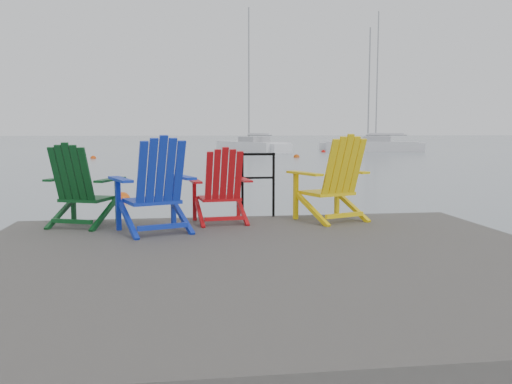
{
  "coord_description": "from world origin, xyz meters",
  "views": [
    {
      "loc": [
        -0.8,
        -5.03,
        1.7
      ],
      "look_at": [
        0.22,
        2.45,
        0.85
      ],
      "focal_mm": 38.0,
      "sensor_mm": 36.0,
      "label": 1
    }
  ],
  "objects": [
    {
      "name": "ground",
      "position": [
        0.0,
        0.0,
        0.0
      ],
      "size": [
        400.0,
        400.0,
        0.0
      ],
      "primitive_type": "plane",
      "color": "gray",
      "rests_on": "ground"
    },
    {
      "name": "dock",
      "position": [
        0.0,
        0.0,
        0.35
      ],
      "size": [
        6.0,
        5.0,
        1.4
      ],
      "color": "#292724",
      "rests_on": "ground"
    },
    {
      "name": "handrail",
      "position": [
        0.25,
        2.45,
        1.04
      ],
      "size": [
        0.48,
        0.04,
        0.9
      ],
      "color": "black",
      "rests_on": "dock"
    },
    {
      "name": "chair_green",
      "position": [
        -2.07,
        1.97,
        1.02
      ],
      "size": [
        0.99,
        0.94,
        1.03
      ],
      "rotation": [
        0.0,
        0.0,
        -0.36
      ],
      "color": "#0B3E17",
      "rests_on": "dock"
    },
    {
      "name": "chair_blue",
      "position": [
        -1.12,
        1.42,
        1.06
      ],
      "size": [
        1.07,
        1.02,
        1.12
      ],
      "rotation": [
        0.0,
        0.0,
        0.36
      ],
      "color": "#112CB3",
      "rests_on": "dock"
    },
    {
      "name": "chair_red",
      "position": [
        -0.3,
        1.97,
        0.99
      ],
      "size": [
        0.84,
        0.78,
        0.97
      ],
      "rotation": [
        0.0,
        0.0,
        0.12
      ],
      "color": "red",
      "rests_on": "dock"
    },
    {
      "name": "chair_yellow",
      "position": [
        1.2,
        1.96,
        1.07
      ],
      "size": [
        1.08,
        1.04,
        1.12
      ],
      "rotation": [
        0.0,
        0.0,
        0.38
      ],
      "color": "yellow",
      "rests_on": "dock"
    },
    {
      "name": "sailboat_near",
      "position": [
        5.05,
        40.73,
        0.35
      ],
      "size": [
        5.45,
        9.17,
        12.27
      ],
      "rotation": [
        0.0,
        0.0,
        0.38
      ],
      "color": "white",
      "rests_on": "ground"
    },
    {
      "name": "sailboat_mid",
      "position": [
        17.81,
        45.43,
        0.35
      ],
      "size": [
        4.66,
        10.11,
        13.34
      ],
      "rotation": [
        0.0,
        0.0,
        -0.22
      ],
      "color": "silver",
      "rests_on": "ground"
    },
    {
      "name": "sailboat_far",
      "position": [
        15.44,
        39.89,
        0.36
      ],
      "size": [
        7.82,
        4.94,
        10.68
      ],
      "rotation": [
        0.0,
        0.0,
        1.15
      ],
      "color": "silver",
      "rests_on": "ground"
    },
    {
      "name": "buoy_a",
      "position": [
        -2.29,
        8.65,
        0.0
      ],
      "size": [
        0.39,
        0.39,
        0.39
      ],
      "primitive_type": "sphere",
      "color": "#DF530D",
      "rests_on": "ground"
    },
    {
      "name": "buoy_b",
      "position": [
        -6.29,
        29.68,
        0.0
      ],
      "size": [
        0.37,
        0.37,
        0.37
      ],
      "primitive_type": "sphere",
      "color": "#D3450C",
      "rests_on": "ground"
    },
    {
      "name": "buoy_c",
      "position": [
        6.55,
        29.48,
        0.0
      ],
      "size": [
        0.4,
        0.4,
        0.4
      ],
      "primitive_type": "sphere",
      "color": "#C1480B",
      "rests_on": "ground"
    },
    {
      "name": "buoy_d",
      "position": [
        10.52,
        37.69,
        0.0
      ],
      "size": [
        0.37,
        0.37,
        0.37
      ],
      "primitive_type": "sphere",
      "color": "red",
      "rests_on": "ground"
    }
  ]
}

